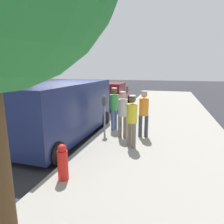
# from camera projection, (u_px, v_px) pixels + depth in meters

# --- Properties ---
(ground_plane) EXTENTS (80.00, 80.00, 0.00)m
(ground_plane) POSITION_uv_depth(u_px,v_px,m) (79.00, 131.00, 8.70)
(ground_plane) COLOR #2D2D33
(sidewalk_slab) EXTENTS (5.00, 32.00, 0.15)m
(sidewalk_slab) POSITION_uv_depth(u_px,v_px,m) (161.00, 137.00, 7.74)
(sidewalk_slab) COLOR #9E998E
(sidewalk_slab) RESTS_ON ground
(parking_meter_near) EXTENTS (0.14, 0.18, 1.52)m
(parking_meter_near) POSITION_uv_depth(u_px,v_px,m) (104.00, 108.00, 7.63)
(parking_meter_near) COLOR gray
(parking_meter_near) RESTS_ON sidewalk_slab
(parking_meter_far) EXTENTS (0.14, 0.18, 1.52)m
(parking_meter_far) POSITION_uv_depth(u_px,v_px,m) (127.00, 95.00, 11.64)
(parking_meter_far) COLOR gray
(parking_meter_far) RESTS_ON sidewalk_slab
(pedestrian_in_gray) EXTENTS (0.35, 0.34, 1.71)m
(pedestrian_in_gray) POSITION_uv_depth(u_px,v_px,m) (123.00, 112.00, 7.24)
(pedestrian_in_gray) COLOR #726656
(pedestrian_in_gray) RESTS_ON sidewalk_slab
(pedestrian_in_green) EXTENTS (0.34, 0.35, 1.76)m
(pedestrian_in_green) POSITION_uv_depth(u_px,v_px,m) (114.00, 106.00, 8.18)
(pedestrian_in_green) COLOR #4C608C
(pedestrian_in_green) RESTS_ON sidewalk_slab
(pedestrian_in_orange) EXTENTS (0.36, 0.34, 1.73)m
(pedestrian_in_orange) POSITION_uv_depth(u_px,v_px,m) (144.00, 111.00, 7.32)
(pedestrian_in_orange) COLOR #383D47
(pedestrian_in_orange) RESTS_ON sidewalk_slab
(pedestrian_in_yellow) EXTENTS (0.34, 0.34, 1.70)m
(pedestrian_in_yellow) POSITION_uv_depth(u_px,v_px,m) (132.00, 118.00, 6.35)
(pedestrian_in_yellow) COLOR #726656
(pedestrian_in_yellow) RESTS_ON sidewalk_slab
(parked_van) EXTENTS (2.24, 5.25, 2.15)m
(parked_van) POSITION_uv_depth(u_px,v_px,m) (63.00, 109.00, 7.61)
(parked_van) COLOR navy
(parked_van) RESTS_ON ground
(parked_sedan_ahead) EXTENTS (1.95, 4.40, 1.65)m
(parked_sedan_ahead) POSITION_uv_depth(u_px,v_px,m) (112.00, 95.00, 14.56)
(parked_sedan_ahead) COLOR maroon
(parked_sedan_ahead) RESTS_ON ground
(fire_hydrant) EXTENTS (0.24, 0.24, 0.86)m
(fire_hydrant) POSITION_uv_depth(u_px,v_px,m) (63.00, 163.00, 4.55)
(fire_hydrant) COLOR red
(fire_hydrant) RESTS_ON sidewalk_slab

